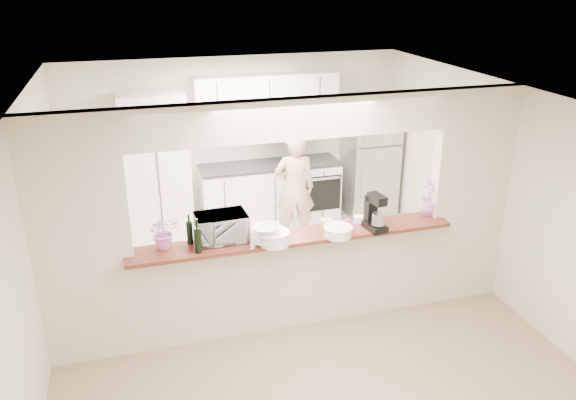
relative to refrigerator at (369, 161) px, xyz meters
name	(u,v)px	position (x,y,z in m)	size (l,w,h in m)	color
floor	(293,322)	(-2.05, -2.65, -0.85)	(6.00, 6.00, 0.00)	gray
tile_overlay	(260,258)	(-2.05, -1.10, -0.84)	(5.00, 2.90, 0.01)	beige
partition	(293,198)	(-2.05, -2.65, 0.63)	(5.00, 0.15, 2.50)	beige
bar_counter	(293,277)	(-2.05, -2.65, -0.27)	(3.40, 0.38, 1.09)	beige
kitchen_cabinets	(227,165)	(-2.24, 0.07, 0.12)	(3.15, 0.62, 2.25)	white
refrigerator	(369,161)	(0.00, 0.00, 0.00)	(0.75, 0.70, 1.70)	#A6A6AA
flower_left	(164,232)	(-3.35, -2.60, 0.41)	(0.30, 0.26, 0.33)	pink
wine_bottle_a	(190,232)	(-3.10, -2.58, 0.36)	(0.06, 0.06, 0.31)	black
wine_bottle_b	(198,239)	(-3.05, -2.80, 0.38)	(0.07, 0.07, 0.35)	black
toaster_oven	(221,227)	(-2.79, -2.60, 0.38)	(0.51, 0.34, 0.28)	#AAA9AE
serving_bowls	(267,235)	(-2.37, -2.82, 0.34)	(0.27, 0.27, 0.20)	white
plate_stack_a	(275,238)	(-2.30, -2.84, 0.31)	(0.30, 0.30, 0.14)	white
plate_stack_b	(338,231)	(-1.63, -2.84, 0.29)	(0.30, 0.30, 0.10)	white
red_bowl	(280,233)	(-2.20, -2.68, 0.27)	(0.14, 0.14, 0.07)	maroon
tan_bowl	(327,223)	(-1.65, -2.57, 0.27)	(0.14, 0.14, 0.07)	tan
utensil_caddy	(363,215)	(-1.25, -2.60, 0.33)	(0.25, 0.20, 0.21)	silver
stand_mixer	(375,213)	(-1.20, -2.79, 0.42)	(0.21, 0.29, 0.39)	black
flower_right	(431,196)	(-0.45, -2.60, 0.46)	(0.24, 0.24, 0.43)	#B362B7
person	(295,189)	(-1.43, -0.66, -0.07)	(0.57, 0.37, 1.57)	#D6A48B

